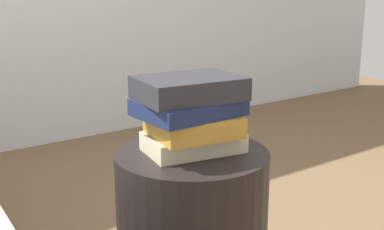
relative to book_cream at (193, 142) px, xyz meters
name	(u,v)px	position (x,y,z in m)	size (l,w,h in m)	color
book_cream	(193,142)	(0.00, 0.00, 0.00)	(0.27, 0.17, 0.05)	beige
book_ochre	(194,125)	(-0.01, -0.02, 0.06)	(0.23, 0.20, 0.06)	#B7842D
book_navy	(188,107)	(-0.02, 0.00, 0.11)	(0.28, 0.21, 0.05)	#19234C
book_charcoal	(189,88)	(-0.02, -0.01, 0.16)	(0.28, 0.20, 0.06)	#28282D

